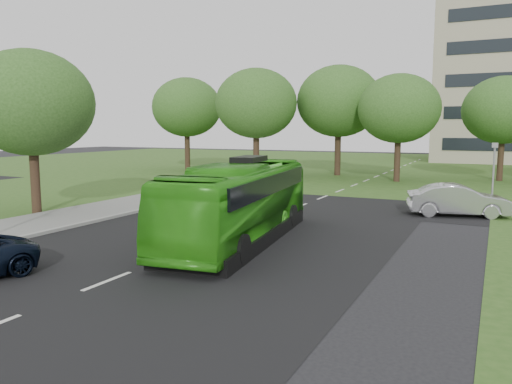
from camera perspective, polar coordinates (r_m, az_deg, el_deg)
ground at (r=20.21m, az=-5.04°, el=-5.57°), size 160.00×160.00×0.00m
street_surfaces at (r=41.26m, az=10.93°, el=0.93°), size 120.00×120.00×0.15m
tree_park_a at (r=46.23m, az=0.02°, el=10.07°), size 7.48×7.48×9.94m
tree_park_b at (r=48.64m, az=9.44°, el=10.18°), size 7.97×7.97×10.45m
tree_park_c at (r=43.88m, az=16.03°, el=9.14°), size 6.81×6.81×9.04m
tree_park_d at (r=47.66m, az=26.44°, el=8.37°), size 6.73×6.73×8.90m
tree_park_f at (r=54.79m, az=-7.93°, el=9.56°), size 7.43×7.43×9.91m
tree_side_near at (r=28.57m, az=-24.34°, el=9.24°), size 6.41×6.41×8.52m
bus at (r=19.90m, az=-1.84°, el=-1.19°), size 4.05×11.42×3.11m
sedan at (r=27.64m, az=22.10°, el=-0.88°), size 5.28×2.90×1.65m
camera_pole at (r=29.86m, az=25.53°, el=2.57°), size 0.37×0.34×3.73m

